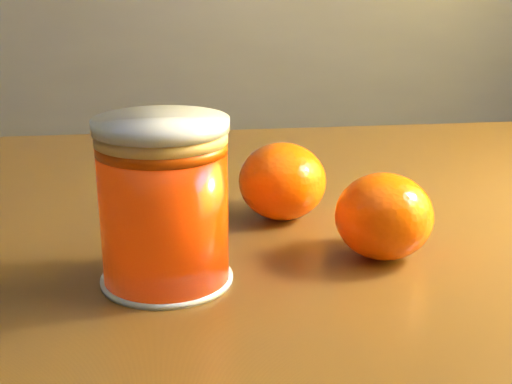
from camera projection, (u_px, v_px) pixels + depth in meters
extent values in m
cube|color=brown|center=(383.00, 246.00, 0.60)|extent=(1.09, 0.82, 0.04)
cylinder|color=red|center=(164.00, 213.00, 0.47)|extent=(0.08, 0.08, 0.10)
cylinder|color=#F4BC63|center=(161.00, 136.00, 0.46)|extent=(0.09, 0.09, 0.01)
cylinder|color=silver|center=(161.00, 126.00, 0.45)|extent=(0.09, 0.09, 0.01)
ellipsoid|color=#FF5805|center=(282.00, 181.00, 0.60)|extent=(0.08, 0.08, 0.06)
ellipsoid|color=#FF5805|center=(384.00, 216.00, 0.52)|extent=(0.09, 0.09, 0.06)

